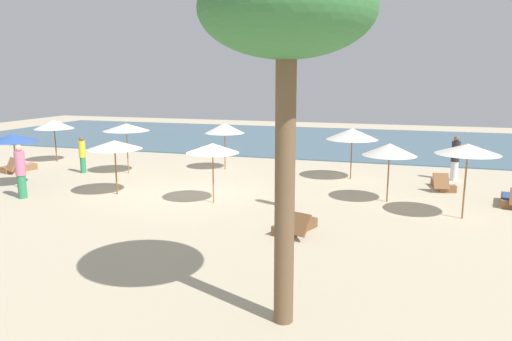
% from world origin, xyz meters
% --- Properties ---
extents(ground_plane, '(60.00, 60.00, 0.00)m').
position_xyz_m(ground_plane, '(0.00, 0.00, 0.00)').
color(ground_plane, beige).
extents(ocean_water, '(48.00, 16.00, 0.06)m').
position_xyz_m(ocean_water, '(0.00, 17.00, 0.03)').
color(ocean_water, '#476B7F').
rests_on(ocean_water, ground_plane).
extents(umbrella_0, '(1.96, 1.96, 2.16)m').
position_xyz_m(umbrella_0, '(-10.42, 4.86, 1.93)').
color(umbrella_0, brown).
rests_on(umbrella_0, ground_plane).
extents(umbrella_1, '(1.83, 1.83, 2.09)m').
position_xyz_m(umbrella_1, '(0.49, -0.46, 1.93)').
color(umbrella_1, olive).
rests_on(umbrella_1, ground_plane).
extents(umbrella_2, '(1.86, 1.86, 2.21)m').
position_xyz_m(umbrella_2, '(-1.30, 5.40, 1.97)').
color(umbrella_2, olive).
rests_on(umbrella_2, ground_plane).
extents(umbrella_3, '(2.07, 2.07, 2.28)m').
position_xyz_m(umbrella_3, '(-5.19, 3.25, 2.10)').
color(umbrella_3, olive).
rests_on(umbrella_3, ground_plane).
extents(umbrella_4, '(2.20, 2.20, 2.19)m').
position_xyz_m(umbrella_4, '(4.64, 4.97, 1.95)').
color(umbrella_4, brown).
rests_on(umbrella_4, ground_plane).
extents(umbrella_5, '(2.02, 2.02, 2.04)m').
position_xyz_m(umbrella_5, '(-3.44, -0.37, 1.87)').
color(umbrella_5, brown).
rests_on(umbrella_5, ground_plane).
extents(umbrella_6, '(1.87, 1.87, 2.08)m').
position_xyz_m(umbrella_6, '(6.29, 1.46, 1.87)').
color(umbrella_6, brown).
rests_on(umbrella_6, ground_plane).
extents(umbrella_7, '(1.89, 1.89, 2.13)m').
position_xyz_m(umbrella_7, '(-7.92, -0.50, 1.97)').
color(umbrella_7, brown).
rests_on(umbrella_7, ground_plane).
extents(umbrella_8, '(1.91, 1.91, 2.35)m').
position_xyz_m(umbrella_8, '(8.62, 0.04, 2.18)').
color(umbrella_8, brown).
rests_on(umbrella_8, ground_plane).
extents(lounger_0, '(1.14, 1.77, 0.71)m').
position_xyz_m(lounger_0, '(3.94, -2.80, 0.17)').
color(lounger_0, brown).
rests_on(lounger_0, ground_plane).
extents(lounger_1, '(0.87, 1.76, 0.70)m').
position_xyz_m(lounger_1, '(10.38, 2.26, 0.18)').
color(lounger_1, brown).
rests_on(lounger_1, ground_plane).
extents(lounger_2, '(1.11, 1.73, 0.74)m').
position_xyz_m(lounger_2, '(-10.32, 2.11, 0.18)').
color(lounger_2, olive).
rests_on(lounger_2, ground_plane).
extents(lounger_3, '(0.90, 1.73, 0.73)m').
position_xyz_m(lounger_3, '(8.32, 4.12, 0.18)').
color(lounger_3, brown).
rests_on(lounger_3, ground_plane).
extents(person_0, '(0.46, 0.46, 1.66)m').
position_xyz_m(person_0, '(3.03, -0.21, 0.83)').
color(person_0, '#26262D').
rests_on(person_0, ground_plane).
extents(person_1, '(0.49, 0.49, 1.89)m').
position_xyz_m(person_1, '(8.86, 5.97, 0.96)').
color(person_1, white).
rests_on(person_1, ground_plane).
extents(person_2, '(0.36, 0.36, 1.67)m').
position_xyz_m(person_2, '(-7.21, 2.72, 0.85)').
color(person_2, '#338C59').
rests_on(person_2, ground_plane).
extents(person_3, '(0.36, 0.36, 1.96)m').
position_xyz_m(person_3, '(-6.38, -1.90, 1.00)').
color(person_3, '#338C59').
rests_on(person_3, ground_plane).
extents(palm_0, '(2.89, 2.89, 6.21)m').
position_xyz_m(palm_0, '(4.83, -7.82, 5.28)').
color(palm_0, brown).
rests_on(palm_0, ground_plane).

